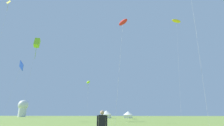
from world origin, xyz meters
The scene contains 9 objects.
kite_blue_diamond centered at (-23.96, 35.39, 13.50)m, with size 2.57×2.88×14.90m.
kite_yellow_parafoil centered at (19.43, 48.62, 31.14)m, with size 4.08×3.00×31.73m.
kite_lime_parafoil centered at (-10.72, 52.43, 12.05)m, with size 2.41×3.42×12.61m.
kite_lime_box centered at (-21.45, 36.87, 20.41)m, with size 2.02×2.72×21.89m.
kite_red_parafoil centered at (3.30, 18.40, 14.24)m, with size 2.00×2.67×14.57m.
kite_yellow_diamond centered at (-27.87, 31.59, 28.52)m, with size 1.53×1.66×31.11m.
festival_tent_right centered at (-7.67, 73.43, 1.80)m, with size 5.01×5.01×3.26m.
festival_tent_center centered at (1.86, 73.43, 1.59)m, with size 4.41×4.41×2.87m.
observatory_dome centered at (-68.48, 104.42, 6.01)m, with size 6.40×6.40×10.80m.
Camera 1 is at (4.41, -3.38, 1.52)m, focal length 27.25 mm.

